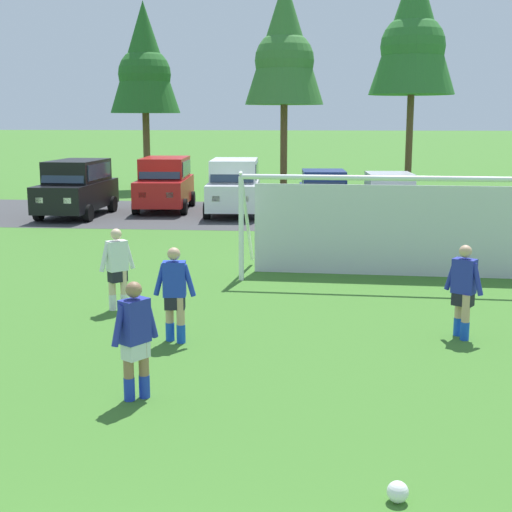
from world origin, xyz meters
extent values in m
plane|color=#3D7028|center=(0.00, 15.00, 0.00)|extent=(400.00, 400.00, 0.00)
cube|color=#3D3D3F|center=(0.00, 25.28, 0.00)|extent=(52.00, 8.40, 0.01)
sphere|color=white|center=(2.41, 3.76, 0.11)|extent=(0.22, 0.22, 0.22)
sphere|color=black|center=(2.41, 3.76, 0.12)|extent=(0.08, 0.08, 0.08)
sphere|color=red|center=(2.48, 3.76, 0.11)|extent=(0.07, 0.07, 0.07)
cylinder|color=white|center=(-0.27, 13.60, 1.22)|extent=(0.12, 0.12, 2.44)
cylinder|color=white|center=(3.38, 13.45, 2.44)|extent=(7.32, 0.42, 0.12)
cylinder|color=white|center=(-0.24, 14.50, 1.34)|extent=(0.16, 1.95, 2.46)
cube|color=silver|center=(3.42, 14.45, 1.10)|extent=(6.95, 0.32, 2.20)
cylinder|color=#936B4C|center=(-0.77, 6.23, 0.40)|extent=(0.14, 0.14, 0.80)
cylinder|color=#936B4C|center=(-0.95, 6.11, 0.40)|extent=(0.14, 0.14, 0.80)
cylinder|color=#1E38B7|center=(-0.77, 6.23, 0.16)|extent=(0.15, 0.15, 0.32)
cylinder|color=#1E38B7|center=(-0.95, 6.11, 0.16)|extent=(0.15, 0.15, 0.32)
cube|color=silver|center=(-0.86, 6.17, 0.72)|extent=(0.37, 0.40, 0.28)
cube|color=#232D99|center=(-0.86, 6.17, 1.10)|extent=(0.41, 0.45, 0.60)
sphere|color=#936B4C|center=(-0.86, 6.17, 1.53)|extent=(0.22, 0.22, 0.22)
cylinder|color=#232D99|center=(-0.69, 6.35, 1.08)|extent=(0.20, 0.24, 0.55)
cylinder|color=#232D99|center=(-1.03, 5.98, 1.08)|extent=(0.20, 0.24, 0.55)
cylinder|color=tan|center=(-0.75, 8.69, 0.40)|extent=(0.14, 0.14, 0.80)
cylinder|color=tan|center=(-0.96, 8.80, 0.40)|extent=(0.14, 0.14, 0.80)
cylinder|color=blue|center=(-0.75, 8.69, 0.16)|extent=(0.15, 0.15, 0.32)
cylinder|color=blue|center=(-0.96, 8.80, 0.16)|extent=(0.15, 0.15, 0.32)
cube|color=black|center=(-0.86, 8.74, 0.72)|extent=(0.36, 0.26, 0.28)
cube|color=#1E38B7|center=(-0.86, 8.74, 1.10)|extent=(0.40, 0.28, 0.60)
sphere|color=tan|center=(-0.86, 8.74, 1.53)|extent=(0.22, 0.22, 0.22)
cylinder|color=#1E38B7|center=(-0.60, 8.73, 1.08)|extent=(0.24, 0.11, 0.55)
cylinder|color=#1E38B7|center=(-1.11, 8.76, 1.08)|extent=(0.24, 0.11, 0.55)
cylinder|color=beige|center=(-2.30, 10.72, 0.40)|extent=(0.14, 0.14, 0.80)
cylinder|color=beige|center=(-2.52, 10.66, 0.40)|extent=(0.14, 0.14, 0.80)
cylinder|color=white|center=(-2.30, 10.72, 0.16)|extent=(0.15, 0.15, 0.32)
cylinder|color=white|center=(-2.52, 10.66, 0.16)|extent=(0.15, 0.15, 0.32)
cube|color=black|center=(-2.41, 10.69, 0.72)|extent=(0.40, 0.39, 0.28)
cube|color=white|center=(-2.41, 10.69, 1.10)|extent=(0.44, 0.44, 0.60)
sphere|color=beige|center=(-2.41, 10.69, 1.53)|extent=(0.22, 0.22, 0.22)
cylinder|color=white|center=(-2.20, 10.83, 1.08)|extent=(0.23, 0.22, 0.55)
cylinder|color=white|center=(-2.62, 10.55, 1.08)|extent=(0.23, 0.22, 0.55)
cylinder|color=tan|center=(4.09, 9.30, 0.40)|extent=(0.14, 0.14, 0.80)
cylinder|color=tan|center=(4.02, 9.57, 0.40)|extent=(0.14, 0.14, 0.80)
cylinder|color=blue|center=(4.09, 9.30, 0.16)|extent=(0.15, 0.15, 0.32)
cylinder|color=blue|center=(4.02, 9.57, 0.16)|extent=(0.15, 0.15, 0.32)
cube|color=black|center=(4.06, 9.43, 0.72)|extent=(0.40, 0.37, 0.28)
cube|color=#232D99|center=(4.06, 9.43, 1.10)|extent=(0.45, 0.41, 0.60)
sphere|color=tan|center=(4.06, 9.43, 1.53)|extent=(0.22, 0.22, 0.22)
cylinder|color=#232D99|center=(4.25, 9.27, 1.08)|extent=(0.24, 0.20, 0.55)
cylinder|color=#232D99|center=(3.87, 9.60, 1.08)|extent=(0.24, 0.20, 0.55)
cube|color=black|center=(-7.89, 24.16, 0.82)|extent=(2.03, 4.65, 1.00)
cube|color=black|center=(-7.89, 24.36, 1.74)|extent=(1.83, 3.05, 0.84)
cube|color=#28384C|center=(-7.93, 22.94, 1.72)|extent=(1.63, 0.42, 0.71)
cube|color=#28384C|center=(-7.00, 24.34, 1.74)|extent=(0.11, 2.55, 0.59)
cube|color=white|center=(-7.43, 21.89, 0.87)|extent=(0.28, 0.09, 0.20)
cube|color=white|center=(-8.48, 21.92, 0.87)|extent=(0.28, 0.09, 0.20)
cube|color=#B21414|center=(-7.31, 26.41, 0.87)|extent=(0.28, 0.09, 0.20)
cube|color=#B21414|center=(-8.35, 26.44, 0.87)|extent=(0.28, 0.09, 0.20)
cylinder|color=black|center=(-6.98, 22.71, 0.32)|extent=(0.26, 0.65, 0.64)
cylinder|color=black|center=(-8.88, 22.76, 0.32)|extent=(0.26, 0.65, 0.64)
cylinder|color=black|center=(-6.90, 25.56, 0.32)|extent=(0.26, 0.65, 0.64)
cylinder|color=black|center=(-8.80, 25.62, 0.32)|extent=(0.26, 0.65, 0.64)
cube|color=red|center=(-4.89, 26.32, 0.82)|extent=(2.21, 4.72, 1.00)
cube|color=red|center=(-4.91, 26.52, 1.74)|extent=(1.95, 3.11, 0.84)
cube|color=#28384C|center=(-4.81, 25.10, 1.72)|extent=(1.64, 0.49, 0.71)
cube|color=#28384C|center=(-4.02, 26.58, 1.74)|extent=(0.22, 2.55, 0.59)
cube|color=white|center=(-4.22, 24.10, 0.87)|extent=(0.28, 0.10, 0.20)
cube|color=white|center=(-5.26, 24.03, 0.87)|extent=(0.28, 0.10, 0.20)
cube|color=#B21414|center=(-4.53, 28.61, 0.87)|extent=(0.28, 0.10, 0.20)
cube|color=#B21414|center=(-5.57, 28.54, 0.87)|extent=(0.28, 0.10, 0.20)
cylinder|color=black|center=(-3.85, 24.96, 0.32)|extent=(0.28, 0.65, 0.64)
cylinder|color=black|center=(-5.74, 24.83, 0.32)|extent=(0.28, 0.65, 0.64)
cylinder|color=black|center=(-4.04, 27.81, 0.32)|extent=(0.28, 0.65, 0.64)
cylinder|color=black|center=(-5.94, 27.68, 0.32)|extent=(0.28, 0.65, 0.64)
cube|color=silver|center=(-1.88, 25.26, 0.82)|extent=(2.17, 4.71, 1.00)
cube|color=silver|center=(-1.89, 25.46, 1.74)|extent=(1.92, 3.10, 0.84)
cube|color=#28384C|center=(-1.81, 24.04, 1.72)|extent=(1.63, 0.47, 0.71)
cube|color=#28384C|center=(-1.01, 25.51, 1.74)|extent=(0.19, 2.55, 0.59)
cube|color=white|center=(-1.22, 23.03, 0.87)|extent=(0.28, 0.10, 0.20)
cube|color=white|center=(-2.27, 22.97, 0.87)|extent=(0.28, 0.10, 0.20)
cube|color=#B21414|center=(-1.49, 27.55, 0.87)|extent=(0.28, 0.10, 0.20)
cube|color=#B21414|center=(-2.54, 27.48, 0.87)|extent=(0.28, 0.10, 0.20)
cylinder|color=black|center=(-0.85, 23.89, 0.32)|extent=(0.28, 0.65, 0.64)
cylinder|color=black|center=(-2.74, 23.78, 0.32)|extent=(0.28, 0.65, 0.64)
cylinder|color=black|center=(-1.02, 26.74, 0.32)|extent=(0.28, 0.65, 0.64)
cylinder|color=black|center=(-2.91, 26.63, 0.32)|extent=(0.28, 0.65, 0.64)
cube|color=navy|center=(1.63, 25.76, 0.70)|extent=(2.06, 4.31, 0.76)
cube|color=navy|center=(1.62, 25.91, 1.40)|extent=(1.79, 2.20, 0.64)
cube|color=#28384C|center=(1.68, 24.94, 1.38)|extent=(1.55, 0.41, 0.55)
cube|color=#28384C|center=(2.45, 25.96, 1.40)|extent=(0.15, 1.78, 0.45)
cube|color=white|center=(2.25, 23.73, 0.75)|extent=(0.28, 0.10, 0.20)
cube|color=white|center=(1.26, 23.67, 0.75)|extent=(0.28, 0.10, 0.20)
cube|color=#B21414|center=(1.99, 27.85, 0.75)|extent=(0.28, 0.10, 0.20)
cube|color=#B21414|center=(1.01, 27.78, 0.75)|extent=(0.28, 0.10, 0.20)
cylinder|color=black|center=(2.61, 24.52, 0.32)|extent=(0.28, 0.65, 0.64)
cylinder|color=black|center=(0.81, 24.40, 0.32)|extent=(0.28, 0.65, 0.64)
cylinder|color=black|center=(2.45, 27.12, 0.32)|extent=(0.28, 0.65, 0.64)
cylinder|color=black|center=(0.65, 27.00, 0.32)|extent=(0.28, 0.65, 0.64)
cube|color=#B2B2BC|center=(4.10, 24.59, 0.70)|extent=(2.03, 4.29, 0.76)
cube|color=#B2B2BC|center=(4.09, 24.74, 1.40)|extent=(1.77, 2.19, 0.64)
cube|color=#28384C|center=(4.15, 23.77, 1.38)|extent=(1.55, 0.40, 0.55)
cube|color=#28384C|center=(4.93, 24.78, 1.40)|extent=(0.14, 1.78, 0.45)
cube|color=white|center=(4.71, 22.56, 0.75)|extent=(0.28, 0.10, 0.20)
cube|color=white|center=(3.72, 22.50, 0.75)|extent=(0.28, 0.10, 0.20)
cube|color=#B21414|center=(4.48, 26.67, 0.75)|extent=(0.28, 0.10, 0.20)
cube|color=#B21414|center=(3.49, 26.62, 0.75)|extent=(0.28, 0.10, 0.20)
cylinder|color=black|center=(5.07, 23.34, 0.32)|extent=(0.28, 0.65, 0.64)
cylinder|color=black|center=(3.28, 23.24, 0.32)|extent=(0.28, 0.65, 0.64)
cylinder|color=black|center=(4.93, 25.94, 0.32)|extent=(0.28, 0.65, 0.64)
cylinder|color=black|center=(3.13, 25.84, 0.32)|extent=(0.28, 0.65, 0.64)
cylinder|color=brown|center=(-7.66, 34.64, 2.00)|extent=(0.36, 0.36, 4.00)
cone|color=#236023|center=(-7.66, 34.64, 6.81)|extent=(3.60, 3.60, 5.60)
sphere|color=#236023|center=(-7.66, 34.64, 5.96)|extent=(2.70, 2.70, 2.70)
cylinder|color=brown|center=(-0.45, 34.41, 2.21)|extent=(0.36, 0.36, 4.42)
cone|color=#387533|center=(-0.45, 34.41, 7.51)|extent=(3.98, 3.98, 6.19)
sphere|color=#387533|center=(-0.45, 34.41, 6.58)|extent=(2.98, 2.98, 2.98)
cylinder|color=brown|center=(6.09, 36.31, 2.47)|extent=(0.36, 0.36, 4.95)
cone|color=#2D702D|center=(6.09, 36.31, 8.41)|extent=(4.45, 4.45, 6.92)
sphere|color=#2D702D|center=(6.09, 36.31, 7.37)|extent=(3.34, 3.34, 3.34)
camera|label=1|loc=(1.63, -2.98, 3.78)|focal=50.79mm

